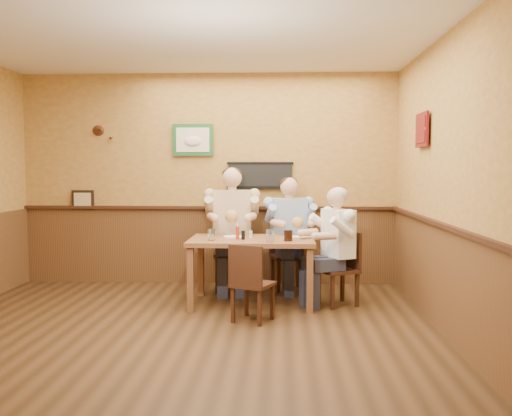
# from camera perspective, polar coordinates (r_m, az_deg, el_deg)

# --- Properties ---
(room) EXTENTS (5.02, 5.03, 2.81)m
(room) POSITION_cam_1_polar(r_m,az_deg,el_deg) (5.33, -6.59, 5.50)
(room) COLOR #301E0E
(room) RESTS_ON ground
(dining_table) EXTENTS (1.40, 0.90, 0.75)m
(dining_table) POSITION_cam_1_polar(r_m,az_deg,el_deg) (6.48, -0.42, -3.87)
(dining_table) COLOR brown
(dining_table) RESTS_ON ground
(chair_back_left) EXTENTS (0.48, 0.48, 0.98)m
(chair_back_left) POSITION_cam_1_polar(r_m,az_deg,el_deg) (7.23, -2.39, -4.40)
(chair_back_left) COLOR #3C2013
(chair_back_left) RESTS_ON ground
(chair_back_right) EXTENTS (0.50, 0.50, 0.90)m
(chair_back_right) POSITION_cam_1_polar(r_m,az_deg,el_deg) (7.25, 3.27, -4.69)
(chair_back_right) COLOR #3C2013
(chair_back_right) RESTS_ON ground
(chair_right_end) EXTENTS (0.51, 0.51, 0.84)m
(chair_right_end) POSITION_cam_1_polar(r_m,az_deg,el_deg) (6.51, 8.18, -6.01)
(chair_right_end) COLOR #3C2013
(chair_right_end) RESTS_ON ground
(chair_near_side) EXTENTS (0.48, 0.48, 0.79)m
(chair_near_side) POSITION_cam_1_polar(r_m,az_deg,el_deg) (5.79, -0.32, -7.44)
(chair_near_side) COLOR #3C2013
(chair_near_side) RESTS_ON ground
(diner_tan_shirt) EXTENTS (0.69, 0.69, 1.40)m
(diner_tan_shirt) POSITION_cam_1_polar(r_m,az_deg,el_deg) (7.20, -2.40, -2.75)
(diner_tan_shirt) COLOR beige
(diner_tan_shirt) RESTS_ON ground
(diner_blue_polo) EXTENTS (0.72, 0.72, 1.29)m
(diner_blue_polo) POSITION_cam_1_polar(r_m,az_deg,el_deg) (7.23, 3.27, -3.17)
(diner_blue_polo) COLOR #8DA9D4
(diner_blue_polo) RESTS_ON ground
(diner_white_elder) EXTENTS (0.73, 0.73, 1.20)m
(diner_white_elder) POSITION_cam_1_polar(r_m,az_deg,el_deg) (6.48, 8.20, -4.44)
(diner_white_elder) COLOR white
(diner_white_elder) RESTS_ON ground
(water_glass_left) EXTENTS (0.11, 0.11, 0.12)m
(water_glass_left) POSITION_cam_1_polar(r_m,az_deg,el_deg) (6.32, -4.49, -2.67)
(water_glass_left) COLOR silver
(water_glass_left) RESTS_ON dining_table
(water_glass_mid) EXTENTS (0.09, 0.09, 0.13)m
(water_glass_mid) POSITION_cam_1_polar(r_m,az_deg,el_deg) (6.15, 1.41, -2.80)
(water_glass_mid) COLOR silver
(water_glass_mid) RESTS_ON dining_table
(cola_tumbler) EXTENTS (0.10, 0.10, 0.12)m
(cola_tumbler) POSITION_cam_1_polar(r_m,az_deg,el_deg) (6.24, 3.24, -2.76)
(cola_tumbler) COLOR black
(cola_tumbler) RESTS_ON dining_table
(hot_sauce_bottle) EXTENTS (0.04, 0.04, 0.16)m
(hot_sauce_bottle) POSITION_cam_1_polar(r_m,az_deg,el_deg) (6.39, -1.86, -2.41)
(hot_sauce_bottle) COLOR red
(hot_sauce_bottle) RESTS_ON dining_table
(salt_shaker) EXTENTS (0.04, 0.04, 0.08)m
(salt_shaker) POSITION_cam_1_polar(r_m,az_deg,el_deg) (6.52, -0.52, -2.65)
(salt_shaker) COLOR silver
(salt_shaker) RESTS_ON dining_table
(pepper_shaker) EXTENTS (0.04, 0.04, 0.10)m
(pepper_shaker) POSITION_cam_1_polar(r_m,az_deg,el_deg) (6.36, -1.30, -2.73)
(pepper_shaker) COLOR black
(pepper_shaker) RESTS_ON dining_table
(plate_far_left) EXTENTS (0.27, 0.27, 0.02)m
(plate_far_left) POSITION_cam_1_polar(r_m,az_deg,el_deg) (6.57, -2.25, -2.88)
(plate_far_left) COLOR white
(plate_far_left) RESTS_ON dining_table
(plate_far_right) EXTENTS (0.22, 0.22, 0.01)m
(plate_far_right) POSITION_cam_1_polar(r_m,az_deg,el_deg) (6.57, 4.59, -2.90)
(plate_far_right) COLOR white
(plate_far_right) RESTS_ON dining_table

